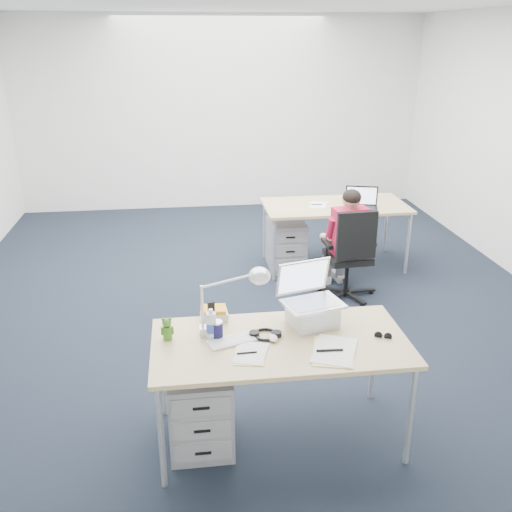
# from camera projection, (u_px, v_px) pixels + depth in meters

# --- Properties ---
(floor) EXTENTS (7.00, 7.00, 0.00)m
(floor) POSITION_uv_depth(u_px,v_px,m) (250.00, 303.00, 5.71)
(floor) COLOR black
(floor) RESTS_ON ground
(room) EXTENTS (6.02, 7.02, 2.80)m
(room) POSITION_uv_depth(u_px,v_px,m) (250.00, 130.00, 5.09)
(room) COLOR silver
(room) RESTS_ON ground
(desk_near) EXTENTS (1.60, 0.80, 0.73)m
(desk_near) POSITION_uv_depth(u_px,v_px,m) (280.00, 347.00, 3.57)
(desk_near) COLOR tan
(desk_near) RESTS_ON ground
(desk_far) EXTENTS (1.60, 0.80, 0.73)m
(desk_far) POSITION_uv_depth(u_px,v_px,m) (335.00, 209.00, 6.40)
(desk_far) COLOR tan
(desk_far) RESTS_ON ground
(office_chair) EXTENTS (0.64, 0.64, 0.96)m
(office_chair) POSITION_uv_depth(u_px,v_px,m) (348.00, 272.00, 5.74)
(office_chair) COLOR black
(office_chair) RESTS_ON ground
(seated_person) EXTENTS (0.36, 0.62, 1.11)m
(seated_person) POSITION_uv_depth(u_px,v_px,m) (344.00, 240.00, 5.78)
(seated_person) COLOR #A31736
(seated_person) RESTS_ON ground
(drawer_pedestal_near) EXTENTS (0.40, 0.50, 0.55)m
(drawer_pedestal_near) POSITION_uv_depth(u_px,v_px,m) (200.00, 406.00, 3.68)
(drawer_pedestal_near) COLOR #9C9EA1
(drawer_pedestal_near) RESTS_ON ground
(drawer_pedestal_far) EXTENTS (0.40, 0.50, 0.55)m
(drawer_pedestal_far) POSITION_uv_depth(u_px,v_px,m) (286.00, 244.00, 6.50)
(drawer_pedestal_far) COLOR #9C9EA1
(drawer_pedestal_far) RESTS_ON ground
(silver_laptop) EXTENTS (0.44, 0.38, 0.40)m
(silver_laptop) POSITION_uv_depth(u_px,v_px,m) (313.00, 297.00, 3.69)
(silver_laptop) COLOR silver
(silver_laptop) RESTS_ON desk_near
(wireless_keyboard) EXTENTS (0.34, 0.22, 0.02)m
(wireless_keyboard) POSITION_uv_depth(u_px,v_px,m) (233.00, 340.00, 3.55)
(wireless_keyboard) COLOR white
(wireless_keyboard) RESTS_ON desk_near
(computer_mouse) EXTENTS (0.06, 0.10, 0.03)m
(computer_mouse) POSITION_uv_depth(u_px,v_px,m) (273.00, 338.00, 3.56)
(computer_mouse) COLOR white
(computer_mouse) RESTS_ON desk_near
(headphones) EXTENTS (0.23, 0.19, 0.03)m
(headphones) POSITION_uv_depth(u_px,v_px,m) (265.00, 334.00, 3.60)
(headphones) COLOR black
(headphones) RESTS_ON desk_near
(can_koozie) EXTENTS (0.08, 0.08, 0.12)m
(can_koozie) POSITION_uv_depth(u_px,v_px,m) (217.00, 330.00, 3.57)
(can_koozie) COLOR #171542
(can_koozie) RESTS_ON desk_near
(water_bottle) EXTENTS (0.08, 0.08, 0.20)m
(water_bottle) POSITION_uv_depth(u_px,v_px,m) (211.00, 324.00, 3.55)
(water_bottle) COLOR silver
(water_bottle) RESTS_ON desk_near
(bear_figurine) EXTENTS (0.08, 0.06, 0.15)m
(bear_figurine) POSITION_uv_depth(u_px,v_px,m) (167.00, 328.00, 3.55)
(bear_figurine) COLOR #2B6C1C
(bear_figurine) RESTS_ON desk_near
(book_stack) EXTENTS (0.19, 0.14, 0.08)m
(book_stack) POSITION_uv_depth(u_px,v_px,m) (214.00, 313.00, 3.82)
(book_stack) COLOR silver
(book_stack) RESTS_ON desk_near
(cordless_phone) EXTENTS (0.05, 0.04, 0.16)m
(cordless_phone) POSITION_uv_depth(u_px,v_px,m) (211.00, 313.00, 3.74)
(cordless_phone) COLOR black
(cordless_phone) RESTS_ON desk_near
(papers_left) EXTENTS (0.24, 0.30, 0.01)m
(papers_left) POSITION_uv_depth(u_px,v_px,m) (250.00, 354.00, 3.40)
(papers_left) COLOR #FFF293
(papers_left) RESTS_ON desk_near
(papers_right) EXTENTS (0.35, 0.41, 0.01)m
(papers_right) POSITION_uv_depth(u_px,v_px,m) (333.00, 352.00, 3.42)
(papers_right) COLOR #FFF293
(papers_right) RESTS_ON desk_near
(sunglasses) EXTENTS (0.12, 0.09, 0.03)m
(sunglasses) POSITION_uv_depth(u_px,v_px,m) (383.00, 336.00, 3.59)
(sunglasses) COLOR black
(sunglasses) RESTS_ON desk_near
(desk_lamp) EXTENTS (0.43, 0.30, 0.46)m
(desk_lamp) POSITION_uv_depth(u_px,v_px,m) (224.00, 301.00, 3.56)
(desk_lamp) COLOR silver
(desk_lamp) RESTS_ON desk_near
(dark_laptop) EXTENTS (0.43, 0.42, 0.25)m
(dark_laptop) POSITION_uv_depth(u_px,v_px,m) (362.00, 198.00, 6.16)
(dark_laptop) COLOR black
(dark_laptop) RESTS_ON desk_far
(far_cup) EXTENTS (0.08, 0.08, 0.09)m
(far_cup) POSITION_uv_depth(u_px,v_px,m) (373.00, 195.00, 6.57)
(far_cup) COLOR white
(far_cup) RESTS_ON desk_far
(far_papers) EXTENTS (0.26, 0.31, 0.01)m
(far_papers) POSITION_uv_depth(u_px,v_px,m) (318.00, 205.00, 6.35)
(far_papers) COLOR white
(far_papers) RESTS_ON desk_far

